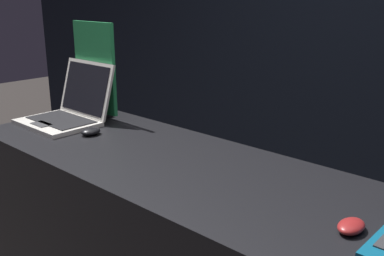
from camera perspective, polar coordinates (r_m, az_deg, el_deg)
laptop_front at (r=2.28m, az=-15.37°, el=2.34°), size 0.37×0.36×0.29m
mouse_front at (r=2.06m, az=-12.74°, el=-0.43°), size 0.07×0.09×0.03m
promo_stand_front at (r=2.34m, az=-12.19°, el=6.98°), size 0.31×0.07×0.48m
mouse_back at (r=1.30m, az=19.56°, el=-11.66°), size 0.06×0.10×0.03m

